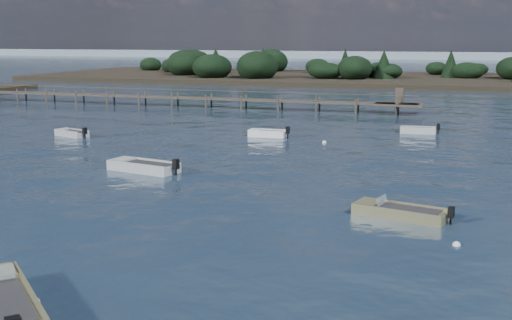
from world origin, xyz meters
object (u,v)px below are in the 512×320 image
(tender_far_grey, at_px, (72,134))
(dinghy_mid_grey, at_px, (144,168))
(dinghy_mid_white_a, at_px, (400,214))
(jetty, at_px, (175,98))
(tender_far_white, at_px, (267,135))
(tender_far_grey_b, at_px, (418,131))

(tender_far_grey, height_order, dinghy_mid_grey, dinghy_mid_grey)
(dinghy_mid_white_a, relative_size, jetty, 0.07)
(tender_far_grey, height_order, tender_far_white, tender_far_white)
(dinghy_mid_white_a, bearing_deg, tender_far_grey_b, 92.37)
(tender_far_grey_b, bearing_deg, dinghy_mid_white_a, -87.63)
(dinghy_mid_white_a, xyz_separation_m, jetty, (-29.76, 39.87, 0.85))
(tender_far_grey_b, xyz_separation_m, jetty, (-28.67, 13.49, 0.83))
(tender_far_white, bearing_deg, dinghy_mid_white_a, -58.76)
(tender_far_grey_b, distance_m, jetty, 31.69)
(tender_far_grey_b, bearing_deg, jetty, 154.80)
(tender_far_white, height_order, jetty, jetty)
(dinghy_mid_grey, xyz_separation_m, dinghy_mid_white_a, (15.66, -5.41, -0.03))
(tender_far_white, xyz_separation_m, dinghy_mid_grey, (-3.13, -15.25, 0.00))
(tender_far_white, height_order, dinghy_mid_white_a, tender_far_white)
(jetty, bearing_deg, tender_far_grey_b, -25.20)
(dinghy_mid_grey, relative_size, jetty, 0.08)
(tender_far_grey, height_order, tender_far_grey_b, tender_far_grey_b)
(tender_far_grey_b, relative_size, jetty, 0.05)
(tender_far_white, height_order, tender_far_grey_b, tender_far_white)
(tender_far_grey, distance_m, dinghy_mid_grey, 16.07)
(tender_far_grey, relative_size, dinghy_mid_white_a, 0.75)
(jetty, bearing_deg, dinghy_mid_grey, -67.75)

